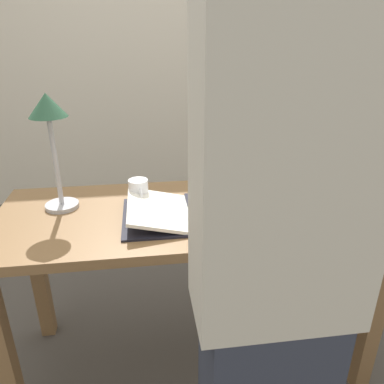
{
  "coord_description": "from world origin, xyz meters",
  "views": [
    {
      "loc": [
        -0.17,
        -1.25,
        1.36
      ],
      "look_at": [
        0.0,
        -0.02,
        0.82
      ],
      "focal_mm": 35.0,
      "sensor_mm": 36.0,
      "label": 1
    }
  ],
  "objects_px": {
    "book_standing_upright": "(249,170)",
    "open_book": "(194,211)",
    "reading_lamp": "(50,124)",
    "coffee_mug": "(139,192)",
    "person_reader": "(272,300)",
    "book_stack_tall": "(296,170)"
  },
  "relations": [
    {
      "from": "open_book",
      "to": "book_stack_tall",
      "type": "relative_size",
      "value": 1.59
    },
    {
      "from": "reading_lamp",
      "to": "person_reader",
      "type": "distance_m",
      "value": 0.94
    },
    {
      "from": "reading_lamp",
      "to": "coffee_mug",
      "type": "xyz_separation_m",
      "value": [
        0.29,
        -0.0,
        -0.27
      ]
    },
    {
      "from": "reading_lamp",
      "to": "coffee_mug",
      "type": "relative_size",
      "value": 4.03
    },
    {
      "from": "book_standing_upright",
      "to": "coffee_mug",
      "type": "bearing_deg",
      "value": 178.9
    },
    {
      "from": "book_standing_upright",
      "to": "person_reader",
      "type": "xyz_separation_m",
      "value": [
        -0.14,
        -0.68,
        -0.06
      ]
    },
    {
      "from": "book_standing_upright",
      "to": "reading_lamp",
      "type": "height_order",
      "value": "reading_lamp"
    },
    {
      "from": "book_stack_tall",
      "to": "reading_lamp",
      "type": "xyz_separation_m",
      "value": [
        -0.91,
        0.01,
        0.22
      ]
    },
    {
      "from": "book_stack_tall",
      "to": "book_standing_upright",
      "type": "relative_size",
      "value": 1.38
    },
    {
      "from": "book_stack_tall",
      "to": "reading_lamp",
      "type": "bearing_deg",
      "value": 179.55
    },
    {
      "from": "coffee_mug",
      "to": "book_stack_tall",
      "type": "bearing_deg",
      "value": -0.6
    },
    {
      "from": "open_book",
      "to": "book_standing_upright",
      "type": "relative_size",
      "value": 2.2
    },
    {
      "from": "reading_lamp",
      "to": "open_book",
      "type": "bearing_deg",
      "value": -15.51
    },
    {
      "from": "person_reader",
      "to": "coffee_mug",
      "type": "bearing_deg",
      "value": -66.59
    },
    {
      "from": "book_standing_upright",
      "to": "reading_lamp",
      "type": "distance_m",
      "value": 0.75
    },
    {
      "from": "open_book",
      "to": "book_standing_upright",
      "type": "distance_m",
      "value": 0.29
    },
    {
      "from": "book_stack_tall",
      "to": "coffee_mug",
      "type": "bearing_deg",
      "value": 179.4
    },
    {
      "from": "book_stack_tall",
      "to": "person_reader",
      "type": "bearing_deg",
      "value": -115.75
    },
    {
      "from": "book_standing_upright",
      "to": "coffee_mug",
      "type": "distance_m",
      "value": 0.44
    },
    {
      "from": "open_book",
      "to": "person_reader",
      "type": "bearing_deg",
      "value": -79.15
    },
    {
      "from": "book_standing_upright",
      "to": "coffee_mug",
      "type": "height_order",
      "value": "book_standing_upright"
    },
    {
      "from": "book_standing_upright",
      "to": "open_book",
      "type": "bearing_deg",
      "value": -152.02
    }
  ]
}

